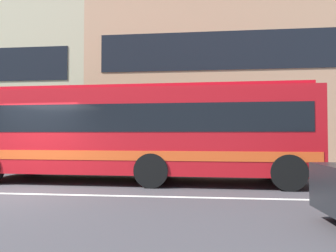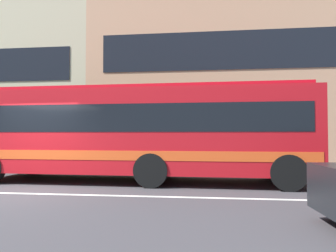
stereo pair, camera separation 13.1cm
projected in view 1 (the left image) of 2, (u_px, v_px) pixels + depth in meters
The scene contains 5 objects.
ground_plane at pixel (12, 194), 8.05m from camera, with size 160.00×160.00×0.00m, color #3E3A3E.
lane_centre_line at pixel (12, 194), 8.05m from camera, with size 60.00×0.16×0.01m, color silver.
hedge_row_far at pixel (16, 156), 14.68m from camera, with size 15.44×1.10×1.12m, color #2A5322.
apartment_block_right at pixel (290, 83), 22.05m from camera, with size 25.75×11.98×10.49m.
transit_bus at pixel (138, 130), 10.25m from camera, with size 11.06×2.87×3.06m.
Camera 1 is at (4.89, -7.64, 1.52)m, focal length 33.14 mm.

